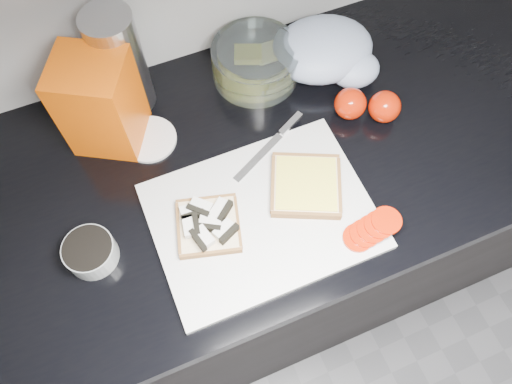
{
  "coord_description": "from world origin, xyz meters",
  "views": [
    {
      "loc": [
        -0.21,
        0.73,
        1.75
      ],
      "look_at": [
        -0.05,
        1.1,
        0.95
      ],
      "focal_mm": 35.0,
      "sensor_mm": 36.0,
      "label": 1
    }
  ],
  "objects_px": {
    "cutting_board": "(262,216)",
    "bread_bag": "(100,103)",
    "glass_bowl": "(255,62)",
    "steel_canister": "(120,63)"
  },
  "relations": [
    {
      "from": "cutting_board",
      "to": "bread_bag",
      "type": "bearing_deg",
      "value": 125.52
    },
    {
      "from": "glass_bowl",
      "to": "steel_canister",
      "type": "bearing_deg",
      "value": 172.35
    },
    {
      "from": "cutting_board",
      "to": "glass_bowl",
      "type": "height_order",
      "value": "glass_bowl"
    },
    {
      "from": "cutting_board",
      "to": "glass_bowl",
      "type": "relative_size",
      "value": 2.17
    },
    {
      "from": "bread_bag",
      "to": "steel_canister",
      "type": "distance_m",
      "value": 0.09
    },
    {
      "from": "glass_bowl",
      "to": "bread_bag",
      "type": "xyz_separation_m",
      "value": [
        -0.33,
        -0.03,
        0.06
      ]
    },
    {
      "from": "bread_bag",
      "to": "steel_canister",
      "type": "height_order",
      "value": "steel_canister"
    },
    {
      "from": "cutting_board",
      "to": "bread_bag",
      "type": "xyz_separation_m",
      "value": [
        -0.21,
        0.29,
        0.1
      ]
    },
    {
      "from": "cutting_board",
      "to": "steel_canister",
      "type": "distance_m",
      "value": 0.4
    },
    {
      "from": "cutting_board",
      "to": "glass_bowl",
      "type": "bearing_deg",
      "value": 69.44
    }
  ]
}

